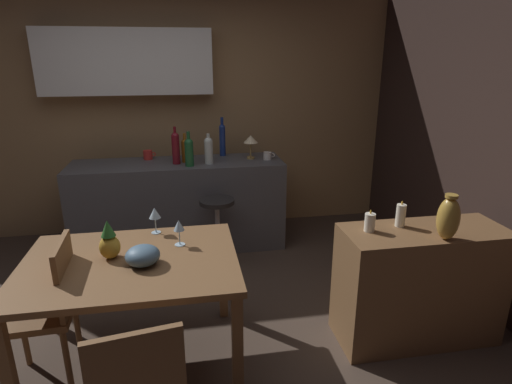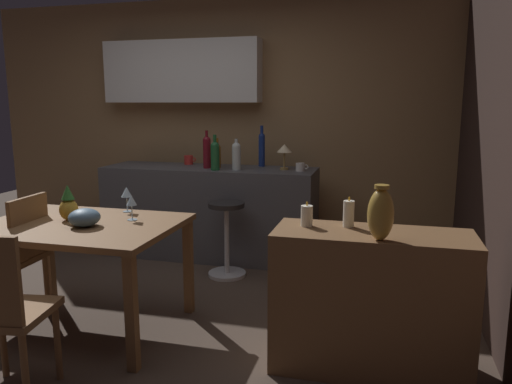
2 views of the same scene
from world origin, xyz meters
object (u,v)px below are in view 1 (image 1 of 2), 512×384
Objects in this scene: wine_glass_left at (155,214)px; fruit_bowl at (143,255)px; bar_stool at (218,231)px; wine_bottle_green at (189,151)px; pillar_candle_tall at (370,222)px; pineapple_centerpiece at (109,242)px; wine_bottle_ruby at (176,147)px; pillar_candle_short at (401,215)px; dining_table at (131,273)px; sideboard_cabinet at (418,284)px; cup_white at (268,156)px; chair_near_window at (49,306)px; wine_glass_right at (179,226)px; cup_red at (148,155)px; counter_lamp at (251,141)px; wine_bottle_cobalt at (222,138)px; vase_brass at (448,218)px; wine_bottle_amber at (185,149)px; wine_bottle_clear at (209,149)px.

wine_glass_left reaches higher than fruit_bowl.
bar_stool is 2.00× the size of wine_bottle_green.
pillar_candle_tall is at bearing -16.11° from wine_glass_left.
wine_bottle_ruby is at bearing 76.52° from pineapple_centerpiece.
pillar_candle_short is (0.24, 0.04, 0.02)m from pillar_candle_tall.
sideboard_cabinet is at bearing -1.65° from dining_table.
dining_table is 5.26× the size of pineapple_centerpiece.
wine_bottle_green is 0.81m from cup_white.
chair_near_window is 0.50m from pineapple_centerpiece.
wine_glass_right is 1.46× the size of cup_white.
chair_near_window is 2.08m from cup_red.
wine_glass_left is at bearing 165.82° from sideboard_cabinet.
wine_glass_right is at bearing -114.44° from counter_lamp.
wine_glass_right is 0.52× the size of wine_bottle_green.
fruit_bowl is 0.60× the size of wine_bottle_green.
wine_bottle_ruby is (0.28, 1.70, 0.41)m from dining_table.
bar_stool is 1.00m from counter_lamp.
vase_brass is at bearing -61.58° from wine_bottle_cobalt.
wine_bottle_ruby reaches higher than vase_brass.
wine_glass_left is 0.28m from wine_glass_right.
sideboard_cabinet is 1.97m from cup_white.
fruit_bowl is 1.69× the size of cup_white.
wine_bottle_green is (0.10, 1.41, 0.18)m from wine_glass_right.
counter_lamp is at bearing 65.56° from wine_glass_right.
wine_glass_left reaches higher than wine_glass_right.
bar_stool is 1.83× the size of wine_bottle_ruby.
counter_lamp is (0.89, 1.38, 0.21)m from wine_glass_left.
wine_bottle_amber reaches higher than bar_stool.
wine_bottle_ruby is 2.91× the size of cup_red.
sideboard_cabinet is 3.75× the size of vase_brass.
dining_table is at bearing 179.66° from pillar_candle_tall.
chair_near_window is 2.49× the size of wine_bottle_ruby.
dining_table is 5.32× the size of counter_lamp.
wine_bottle_green is 2.81× the size of cup_white.
counter_lamp is 1.86m from pillar_candle_tall.
wine_glass_left is at bearing 83.42° from fruit_bowl.
sideboard_cabinet is at bearing -7.81° from wine_glass_right.
wine_bottle_clear reaches higher than wine_bottle_amber.
wine_bottle_cobalt is at bearing 71.67° from fruit_bowl.
vase_brass is (0.18, -0.24, 0.06)m from pillar_candle_short.
pillar_candle_tall is 0.82× the size of pillar_candle_short.
dining_table is at bearing 5.64° from chair_near_window.
pineapple_centerpiece is at bearing 172.68° from vase_brass.
cup_red is (-0.01, 1.93, 0.29)m from dining_table.
pillar_candle_tall reaches higher than fruit_bowl.
pillar_candle_short is at bearing 148.80° from sideboard_cabinet.
wine_bottle_amber is at bearing 78.17° from dining_table.
cup_white is at bearing -19.76° from counter_lamp.
wine_glass_left is 0.63× the size of vase_brass.
counter_lamp reaches higher than wine_glass_right.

